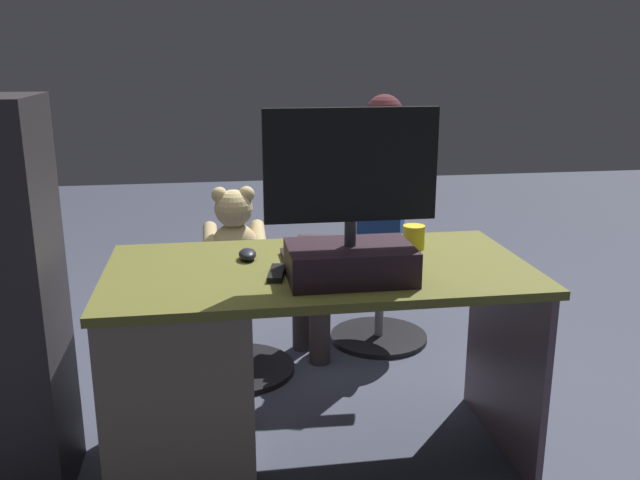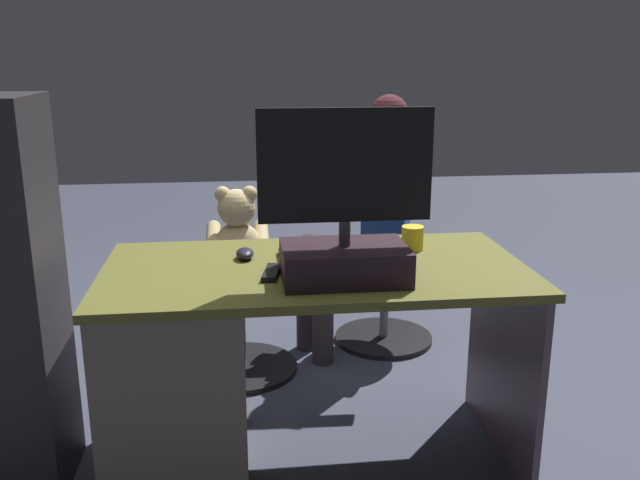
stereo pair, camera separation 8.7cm
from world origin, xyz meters
name	(u,v)px [view 2 (the right image)]	position (x,y,z in m)	size (l,w,h in m)	color
ground_plane	(304,398)	(0.00, 0.00, 0.00)	(10.00, 10.00, 0.00)	#3E4354
desk	(210,363)	(0.36, 0.43, 0.39)	(1.39, 0.72, 0.72)	brown
monitor	(345,233)	(-0.07, 0.58, 0.86)	(0.52, 0.25, 0.52)	black
keyboard	(340,254)	(-0.10, 0.34, 0.73)	(0.42, 0.14, 0.02)	black
computer_mouse	(245,254)	(0.23, 0.32, 0.73)	(0.06, 0.10, 0.04)	black
cup	(413,238)	(-0.37, 0.28, 0.76)	(0.08, 0.08, 0.09)	yellow
tv_remote	(272,273)	(0.15, 0.52, 0.72)	(0.04, 0.15, 0.02)	black
notebook_binder	(339,267)	(-0.07, 0.49, 0.73)	(0.22, 0.30, 0.02)	beige
office_chair_teddy	(240,313)	(0.26, -0.29, 0.28)	(0.50, 0.50, 0.47)	black
teddy_bear	(237,234)	(0.26, -0.30, 0.64)	(0.27, 0.27, 0.38)	#D6BE82
visitor_chair	(385,288)	(-0.45, -0.54, 0.28)	(0.48, 0.48, 0.47)	black
person	(371,203)	(-0.37, -0.51, 0.71)	(0.59, 0.59, 1.21)	#275097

